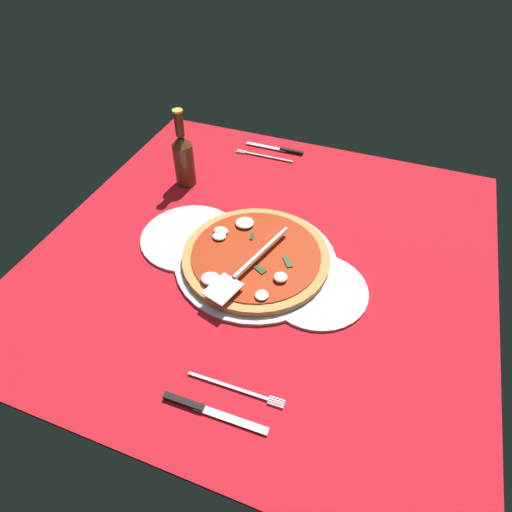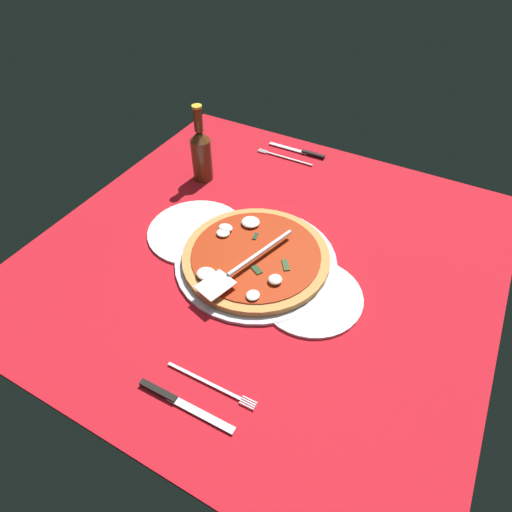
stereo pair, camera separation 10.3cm
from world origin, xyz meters
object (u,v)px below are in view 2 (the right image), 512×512
(dinner_plate_right, at_px, (197,232))
(place_setting_near, at_px, (293,155))
(pizza_server, at_px, (244,264))
(dinner_plate_left, at_px, (311,296))
(beer_bottle, at_px, (201,153))
(pizza, at_px, (255,256))
(place_setting_far, at_px, (194,394))

(dinner_plate_right, height_order, place_setting_near, place_setting_near)
(dinner_plate_right, bearing_deg, pizza_server, 156.54)
(dinner_plate_left, height_order, place_setting_near, place_setting_near)
(dinner_plate_right, distance_m, pizza_server, 0.21)
(dinner_plate_left, xyz_separation_m, place_setting_near, (0.28, -0.51, -0.00))
(place_setting_near, relative_size, beer_bottle, 0.92)
(dinner_plate_right, relative_size, pizza, 0.72)
(place_setting_far, bearing_deg, pizza, 99.78)
(pizza, bearing_deg, beer_bottle, -37.73)
(pizza, bearing_deg, dinner_plate_left, 166.60)
(pizza, relative_size, pizza_server, 1.27)
(beer_bottle, bearing_deg, pizza_server, 136.17)
(place_setting_near, bearing_deg, place_setting_far, 102.59)
(place_setting_near, distance_m, place_setting_far, 0.85)
(dinner_plate_left, distance_m, dinner_plate_right, 0.35)
(pizza, bearing_deg, dinner_plate_right, -6.58)
(place_setting_far, bearing_deg, place_setting_near, 101.89)
(pizza_server, distance_m, place_setting_near, 0.55)
(dinner_plate_right, relative_size, place_setting_far, 1.20)
(place_setting_far, height_order, beer_bottle, beer_bottle)
(place_setting_far, bearing_deg, pizza_server, 101.23)
(place_setting_far, bearing_deg, dinner_plate_left, 72.60)
(pizza_server, relative_size, place_setting_far, 1.33)
(dinner_plate_left, relative_size, dinner_plate_right, 0.92)
(place_setting_far, distance_m, beer_bottle, 0.70)
(pizza_server, bearing_deg, beer_bottle, -117.55)
(dinner_plate_left, relative_size, place_setting_near, 1.09)
(dinner_plate_right, distance_m, place_setting_far, 0.45)
(dinner_plate_left, xyz_separation_m, pizza, (0.16, -0.04, 0.02))
(dinner_plate_right, height_order, pizza, pizza)
(dinner_plate_right, bearing_deg, place_setting_near, -97.66)
(pizza_server, xyz_separation_m, place_setting_near, (0.12, -0.53, -0.04))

